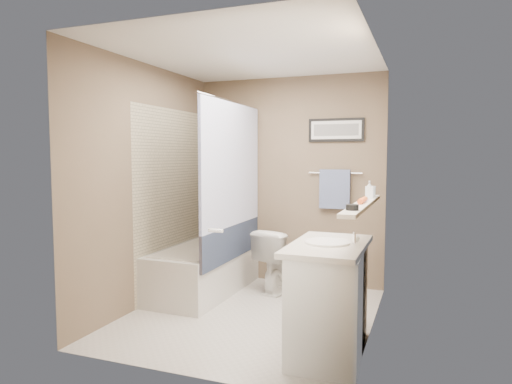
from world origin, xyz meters
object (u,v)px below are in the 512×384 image
at_px(vanity, 329,301).
at_px(hair_brush_back, 363,200).
at_px(toilet, 282,260).
at_px(hair_brush_front, 362,201).
at_px(bathtub, 204,269).
at_px(glass_jar, 371,191).
at_px(candle_bowl_near, 352,207).
at_px(soap_bottle, 369,189).

bearing_deg(vanity, hair_brush_back, 62.84).
bearing_deg(toilet, hair_brush_front, 148.61).
bearing_deg(hair_brush_front, toilet, 132.58).
relative_size(bathtub, glass_jar, 15.00).
height_order(bathtub, toilet, toilet).
relative_size(toilet, hair_brush_front, 3.14).
relative_size(hair_brush_back, glass_jar, 2.20).
height_order(bathtub, candle_bowl_near, candle_bowl_near).
bearing_deg(toilet, vanity, 135.90).
height_order(candle_bowl_near, hair_brush_back, hair_brush_back).
relative_size(bathtub, vanity, 1.67).
relative_size(hair_brush_back, soap_bottle, 1.42).
bearing_deg(hair_brush_back, glass_jar, 90.00).
relative_size(toilet, glass_jar, 6.91).
bearing_deg(bathtub, hair_brush_back, -18.51).
distance_m(hair_brush_front, glass_jar, 0.64).
bearing_deg(hair_brush_back, soap_bottle, 90.00).
height_order(toilet, vanity, vanity).
bearing_deg(glass_jar, hair_brush_front, -90.00).
relative_size(toilet, hair_brush_back, 3.14).
height_order(vanity, candle_bowl_near, candle_bowl_near).
bearing_deg(hair_brush_back, candle_bowl_near, -90.00).
height_order(toilet, hair_brush_back, hair_brush_back).
bearing_deg(candle_bowl_near, bathtub, 146.02).
height_order(hair_brush_back, glass_jar, glass_jar).
distance_m(bathtub, glass_jar, 2.01).
bearing_deg(toilet, bathtub, 41.09).
bearing_deg(candle_bowl_near, hair_brush_back, 90.00).
height_order(toilet, soap_bottle, soap_bottle).
xyz_separation_m(vanity, hair_brush_back, (0.19, 0.41, 0.74)).
xyz_separation_m(bathtub, toilet, (0.79, 0.37, 0.10)).
height_order(candle_bowl_near, soap_bottle, soap_bottle).
xyz_separation_m(toilet, glass_jar, (1.00, -0.45, 0.82)).
height_order(hair_brush_front, hair_brush_back, same).
height_order(toilet, glass_jar, glass_jar).
bearing_deg(soap_bottle, hair_brush_front, -90.00).
distance_m(toilet, vanity, 1.63).
bearing_deg(vanity, toilet, 117.07).
bearing_deg(hair_brush_back, hair_brush_front, -90.00).
xyz_separation_m(candle_bowl_near, glass_jar, (0.00, 1.12, 0.03)).
bearing_deg(soap_bottle, toilet, 149.43).
relative_size(bathtub, hair_brush_front, 6.82).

